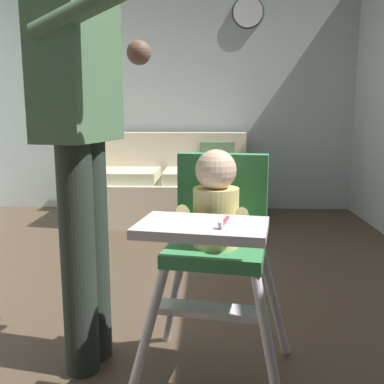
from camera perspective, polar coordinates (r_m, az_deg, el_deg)
ground at (r=2.51m, az=-8.53°, el=-16.27°), size 5.61×6.94×0.10m
wall_far at (r=4.93m, az=-3.07°, el=12.50°), size 4.81×0.06×2.52m
couch at (r=4.47m, az=-3.75°, el=0.78°), size 1.73×0.86×0.86m
high_chair at (r=1.67m, az=3.20°, el=-4.41°), size 0.70×0.80×0.94m
adult_standing at (r=1.81m, az=-14.11°, el=7.57°), size 0.51×0.57×1.75m
wall_clock at (r=4.99m, az=7.25°, el=22.08°), size 0.33×0.04×0.33m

